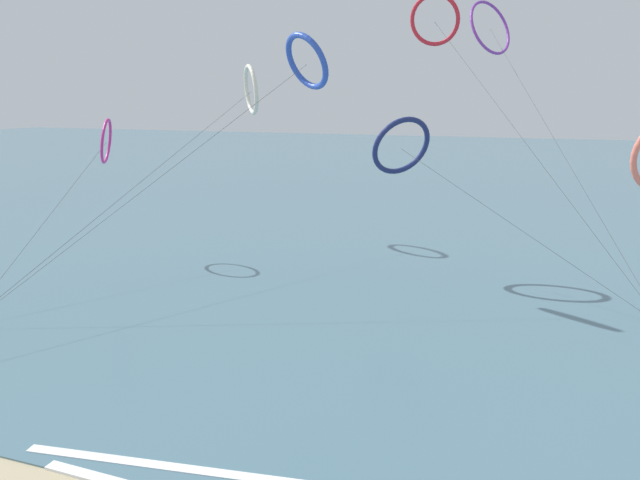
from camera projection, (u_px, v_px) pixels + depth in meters
The scene contains 8 objects.
sea_water at pixel (468, 172), 113.51m from camera, with size 400.00×200.00×0.08m, color slate.
kite_navy at pixel (401, 146), 46.34m from camera, with size 20.94×7.79×12.83m.
kite_violet at pixel (490, 28), 56.85m from camera, with size 15.85×23.86×23.07m.
kite_crimson at pixel (435, 20), 54.86m from camera, with size 20.48×18.30×23.31m.
kite_ivory at pixel (251, 90), 58.95m from camera, with size 4.66×39.19×17.27m.
kite_magenta at pixel (106, 141), 52.04m from camera, with size 3.36×19.79×12.41m.
kite_cobalt at pixel (306, 62), 42.22m from camera, with size 19.80×17.60×18.63m.
wave_crest_mid at pixel (235, 476), 23.18m from camera, with size 17.92×0.50×0.12m, color white.
Camera 1 is at (10.87, -9.93, 14.36)m, focal length 33.82 mm.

